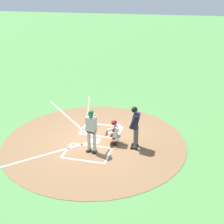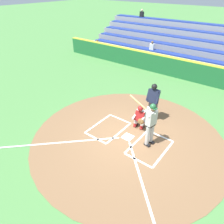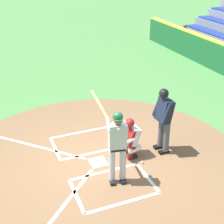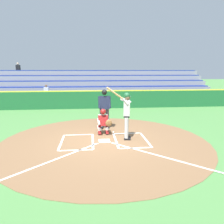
{
  "view_description": "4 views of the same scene",
  "coord_description": "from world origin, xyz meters",
  "px_view_note": "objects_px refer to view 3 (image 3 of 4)",
  "views": [
    {
      "loc": [
        -10.99,
        -3.53,
        6.38
      ],
      "look_at": [
        0.59,
        -0.64,
        1.22
      ],
      "focal_mm": 47.53,
      "sensor_mm": 36.0,
      "label": 1
    },
    {
      "loc": [
        -3.61,
        5.79,
        5.57
      ],
      "look_at": [
        0.54,
        0.39,
        1.25
      ],
      "focal_mm": 32.96,
      "sensor_mm": 36.0,
      "label": 2
    },
    {
      "loc": [
        -6.63,
        2.28,
        5.01
      ],
      "look_at": [
        0.41,
        -0.55,
        1.19
      ],
      "focal_mm": 52.09,
      "sensor_mm": 36.0,
      "label": 3
    },
    {
      "loc": [
        0.5,
        7.88,
        2.69
      ],
      "look_at": [
        -0.32,
        -0.19,
        1.12
      ],
      "focal_mm": 33.89,
      "sensor_mm": 36.0,
      "label": 4
    }
  ],
  "objects_px": {
    "batter": "(117,142)",
    "plate_umpire": "(164,116)",
    "baseball": "(142,162)",
    "catcher": "(130,137)"
  },
  "relations": [
    {
      "from": "batter",
      "to": "plate_umpire",
      "type": "distance_m",
      "value": 1.82
    },
    {
      "from": "batter",
      "to": "baseball",
      "type": "xyz_separation_m",
      "value": [
        0.42,
        -0.9,
        -1.06
      ]
    },
    {
      "from": "baseball",
      "to": "plate_umpire",
      "type": "bearing_deg",
      "value": -65.9
    },
    {
      "from": "baseball",
      "to": "catcher",
      "type": "bearing_deg",
      "value": 19.66
    },
    {
      "from": "catcher",
      "to": "plate_umpire",
      "type": "distance_m",
      "value": 1.04
    },
    {
      "from": "catcher",
      "to": "baseball",
      "type": "xyz_separation_m",
      "value": [
        -0.44,
        -0.16,
        -0.55
      ]
    },
    {
      "from": "batter",
      "to": "baseball",
      "type": "relative_size",
      "value": 28.76
    },
    {
      "from": "plate_umpire",
      "to": "baseball",
      "type": "distance_m",
      "value": 1.33
    },
    {
      "from": "catcher",
      "to": "baseball",
      "type": "bearing_deg",
      "value": -160.34
    },
    {
      "from": "catcher",
      "to": "plate_umpire",
      "type": "height_order",
      "value": "plate_umpire"
    }
  ]
}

